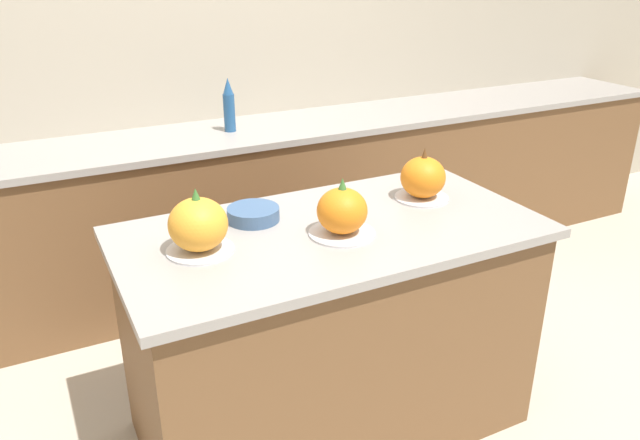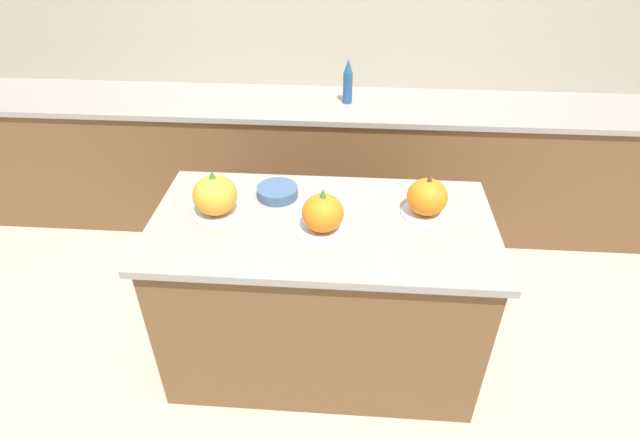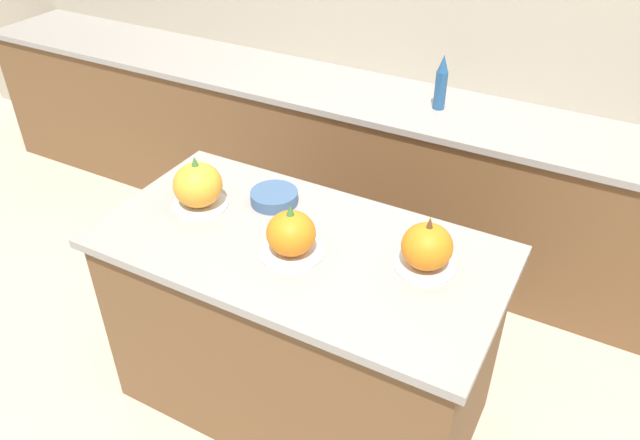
{
  "view_description": "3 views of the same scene",
  "coord_description": "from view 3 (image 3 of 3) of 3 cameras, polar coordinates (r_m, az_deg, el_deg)",
  "views": [
    {
      "loc": [
        -0.96,
        -1.81,
        1.8
      ],
      "look_at": [
        -0.06,
        -0.03,
        0.94
      ],
      "focal_mm": 35.0,
      "sensor_mm": 36.0,
      "label": 1
    },
    {
      "loc": [
        0.12,
        -1.8,
        2.17
      ],
      "look_at": [
        -0.01,
        -0.04,
        0.92
      ],
      "focal_mm": 28.0,
      "sensor_mm": 36.0,
      "label": 2
    },
    {
      "loc": [
        0.95,
        -1.58,
        2.28
      ],
      "look_at": [
        0.08,
        0.03,
        1.0
      ],
      "focal_mm": 35.0,
      "sensor_mm": 36.0,
      "label": 3
    }
  ],
  "objects": [
    {
      "name": "wall_back",
      "position": [
        3.5,
        12.01,
        17.11
      ],
      "size": [
        8.0,
        0.06,
        2.5
      ],
      "color": "#B2A893",
      "rests_on": "ground_plane"
    },
    {
      "name": "pumpkin_cake_right",
      "position": [
        2.19,
        9.74,
        -2.5
      ],
      "size": [
        0.22,
        0.22,
        0.21
      ],
      "color": "silver",
      "rests_on": "kitchen_island"
    },
    {
      "name": "kitchen_island",
      "position": [
        2.61,
        -1.77,
        -9.87
      ],
      "size": [
        1.54,
        0.79,
        0.89
      ],
      "color": "brown",
      "rests_on": "ground_plane"
    },
    {
      "name": "pumpkin_cake_center",
      "position": [
        2.22,
        -2.66,
        -1.35
      ],
      "size": [
        0.24,
        0.24,
        0.21
      ],
      "color": "silver",
      "rests_on": "kitchen_island"
    },
    {
      "name": "bottle_tall",
      "position": [
        3.26,
        11.02,
        12.17
      ],
      "size": [
        0.06,
        0.06,
        0.28
      ],
      "color": "#235184",
      "rests_on": "back_counter"
    },
    {
      "name": "pumpkin_cake_left",
      "position": [
        2.52,
        -11.1,
        3.08
      ],
      "size": [
        0.23,
        0.23,
        0.22
      ],
      "color": "silver",
      "rests_on": "kitchen_island"
    },
    {
      "name": "mixing_bowl",
      "position": [
        2.54,
        -4.21,
        2.1
      ],
      "size": [
        0.19,
        0.19,
        0.05
      ],
      "color": "#3D5B84",
      "rests_on": "kitchen_island"
    },
    {
      "name": "back_counter",
      "position": [
        3.54,
        8.78,
        3.51
      ],
      "size": [
        6.0,
        0.6,
        0.92
      ],
      "color": "brown",
      "rests_on": "ground_plane"
    },
    {
      "name": "ground_plane",
      "position": [
        2.94,
        -1.61,
        -16.02
      ],
      "size": [
        12.0,
        12.0,
        0.0
      ],
      "primitive_type": "plane",
      "color": "#BCB29E"
    }
  ]
}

